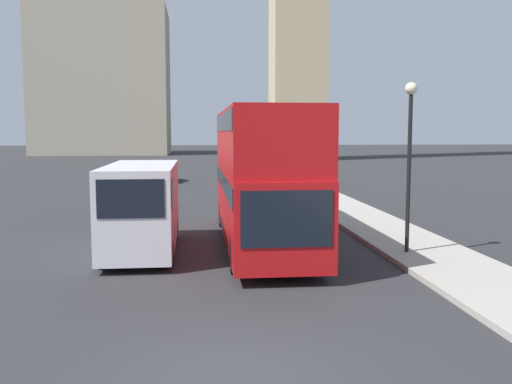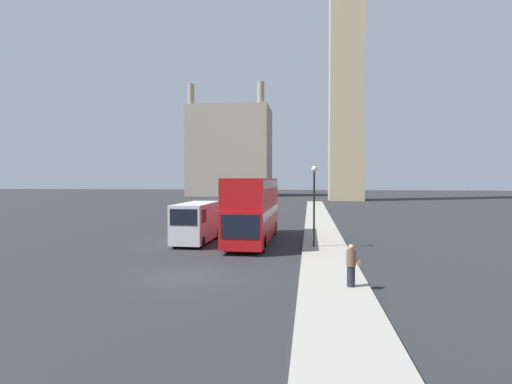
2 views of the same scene
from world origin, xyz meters
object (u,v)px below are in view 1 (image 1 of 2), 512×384
Objects in this scene: red_double_decker_bus at (261,171)px; parked_sedan at (163,173)px; white_van at (142,206)px; street_lamp at (410,139)px.

parked_sedan is (-4.70, 24.58, -1.78)m from red_double_decker_bus.
street_lamp is (7.96, -1.30, 2.05)m from white_van.
white_van is 8.32m from street_lamp.
street_lamp is at bearing -28.84° from red_double_decker_bus.
street_lamp is at bearing -71.75° from parked_sedan.
white_van is (-3.81, -0.98, -0.99)m from red_double_decker_bus.
street_lamp reaches higher than red_double_decker_bus.
red_double_decker_bus is at bearing -79.17° from parked_sedan.
white_van is at bearing -165.49° from red_double_decker_bus.
parked_sedan is at bearing 108.25° from street_lamp.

